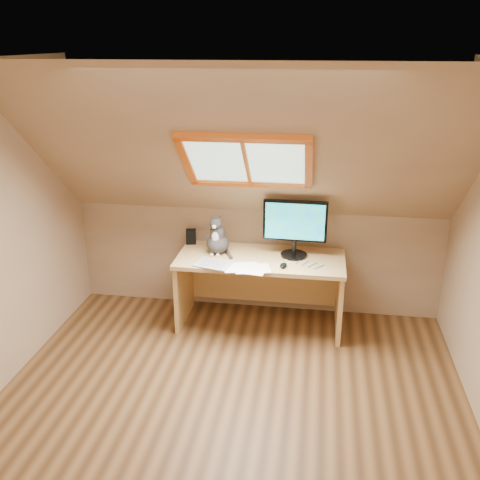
# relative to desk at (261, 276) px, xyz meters

# --- Properties ---
(ground) EXTENTS (3.50, 3.50, 0.00)m
(ground) POSITION_rel_desk_xyz_m (-0.08, -1.45, -0.47)
(ground) COLOR brown
(ground) RESTS_ON ground
(room_shell) EXTENTS (3.52, 3.52, 2.41)m
(room_shell) POSITION_rel_desk_xyz_m (-0.08, -1.54, 0.96)
(room_shell) COLOR tan
(room_shell) RESTS_ON ground
(desk) EXTENTS (1.50, 0.66, 0.68)m
(desk) POSITION_rel_desk_xyz_m (0.00, 0.00, 0.00)
(desk) COLOR tan
(desk) RESTS_ON ground
(monitor) EXTENTS (0.56, 0.24, 0.52)m
(monitor) POSITION_rel_desk_xyz_m (0.29, 0.00, 0.51)
(monitor) COLOR black
(monitor) RESTS_ON desk
(cat) EXTENTS (0.23, 0.27, 0.38)m
(cat) POSITION_rel_desk_xyz_m (-0.40, -0.02, 0.35)
(cat) COLOR #3A3633
(cat) RESTS_ON desk
(desk_speaker) EXTENTS (0.11, 0.11, 0.13)m
(desk_speaker) POSITION_rel_desk_xyz_m (-0.70, 0.18, 0.28)
(desk_speaker) COLOR black
(desk_speaker) RESTS_ON desk
(graphics_tablet) EXTENTS (0.34, 0.28, 0.01)m
(graphics_tablet) POSITION_rel_desk_xyz_m (-0.38, -0.30, 0.22)
(graphics_tablet) COLOR #B2B2B7
(graphics_tablet) RESTS_ON desk
(mouse) EXTENTS (0.07, 0.11, 0.03)m
(mouse) POSITION_rel_desk_xyz_m (0.22, -0.26, 0.23)
(mouse) COLOR black
(mouse) RESTS_ON desk
(papers) EXTENTS (0.35, 0.30, 0.01)m
(papers) POSITION_rel_desk_xyz_m (-0.10, -0.33, 0.22)
(papers) COLOR white
(papers) RESTS_ON desk
(cables) EXTENTS (0.51, 0.26, 0.01)m
(cables) POSITION_rel_desk_xyz_m (0.34, -0.18, 0.22)
(cables) COLOR silver
(cables) RESTS_ON desk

